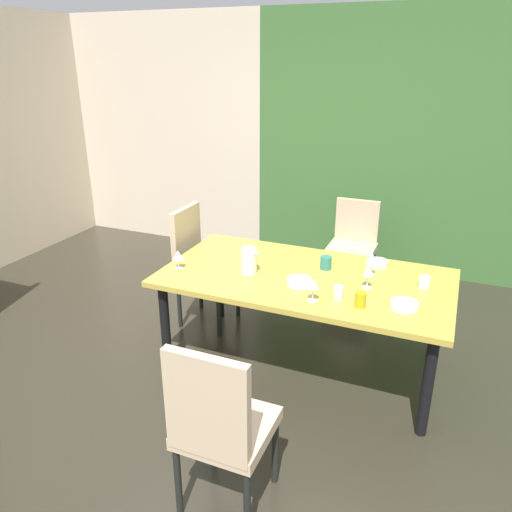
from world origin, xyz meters
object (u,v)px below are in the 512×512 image
Objects in this scene: dining_table at (305,284)px; wine_glass_left at (313,284)px; chair_left_far at (199,261)px; cup_near_window at (326,263)px; wine_glass_right at (178,255)px; pitcher_front at (249,261)px; serving_bowl_rear at (378,263)px; cup_east at (339,293)px; chair_head_far at (353,242)px; chair_head_near at (219,423)px; cup_near_shelf at (360,300)px; wine_glass_corner at (372,258)px; serving_bowl_center at (299,282)px; cup_west at (424,282)px; serving_bowl_south at (404,305)px; wine_glass_north at (368,270)px.

wine_glass_left is at bearing -66.13° from dining_table.
chair_left_far is 1.18m from cup_near_window.
pitcher_front reaches higher than wine_glass_right.
dining_table is 14.83× the size of wine_glass_right.
cup_east reaches higher than serving_bowl_rear.
chair_head_near is at bearing 89.41° from chair_head_far.
wine_glass_left is 0.31m from cup_near_shelf.
serving_bowl_center is at bearing -139.14° from wine_glass_corner.
cup_west is (0.70, -0.06, -0.01)m from cup_near_window.
serving_bowl_south is at bearing -103.81° from cup_west.
wine_glass_north is (1.49, -0.36, 0.31)m from chair_left_far.
wine_glass_right reaches higher than serving_bowl_rear.
wine_glass_left reaches higher than cup_east.
chair_left_far reaches higher than wine_glass_right.
serving_bowl_south is at bearing -17.95° from dining_table.
chair_left_far reaches higher than cup_near_window.
wine_glass_corner is 1.26× the size of wine_glass_right.
wine_glass_north reaches higher than serving_bowl_south.
wine_glass_left is 1.87× the size of cup_west.
serving_bowl_south is at bearing 112.02° from chair_head_far.
cup_near_shelf is at bearing -160.27° from serving_bowl_south.
serving_bowl_center is (-0.04, -1.58, 0.24)m from chair_head_far.
wine_glass_left is 1.61× the size of cup_near_window.
wine_glass_left is at bearing -143.36° from cup_west.
chair_head_near reaches higher than serving_bowl_rear.
wine_glass_left is (0.11, -1.78, 0.34)m from chair_head_far.
cup_west is (0.64, 0.48, -0.07)m from wine_glass_left.
cup_near_window is (-0.34, -0.21, 0.03)m from serving_bowl_rear.
wine_glass_north reaches higher than wine_glass_right.
wine_glass_north reaches higher than serving_bowl_center.
pitcher_front reaches higher than cup_near_shelf.
pitcher_front is (-0.83, -0.49, 0.08)m from serving_bowl_rear.
chair_left_far reaches higher than cup_west.
pitcher_front is (-0.39, -0.11, 0.17)m from dining_table.
wine_glass_corner is 1.82× the size of cup_near_window.
pitcher_front is at bearing 172.64° from serving_bowl_center.
chair_left_far is at bearing 175.16° from wine_glass_corner.
chair_head_far is at bearing 112.02° from serving_bowl_south.
wine_glass_corner reaches higher than cup_east.
cup_west is (1.71, 0.35, -0.06)m from wine_glass_right.
wine_glass_north is 0.84m from pitcher_front.
chair_left_far is 5.84× the size of serving_bowl_south.
wine_glass_north is 1.14× the size of serving_bowl_rear.
chair_left_far is 5.92× the size of serving_bowl_center.
wine_glass_corner is 0.49m from cup_east.
chair_left_far is 10.73× the size of cup_near_window.
pitcher_front is (-0.44, -1.53, 0.32)m from chair_head_far.
serving_bowl_center is 0.48m from cup_near_shelf.
cup_near_shelf is at bearing 103.23° from chair_head_far.
wine_glass_corner is 0.53m from serving_bowl_south.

